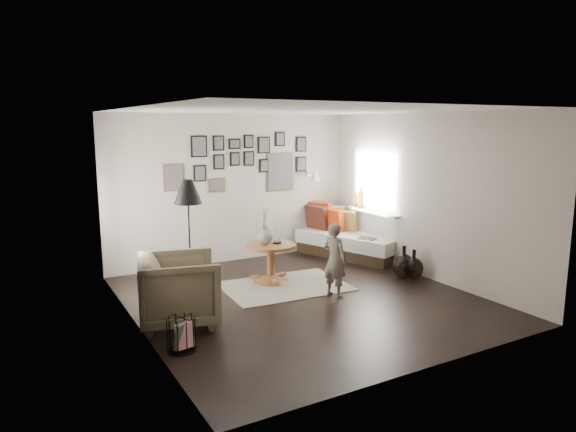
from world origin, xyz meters
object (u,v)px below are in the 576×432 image
pedestal_table (271,265)px  armchair (179,289)px  vase (265,233)px  floor_lamp (188,196)px  magazine_basket (182,334)px  child (335,260)px  demijohn_large (404,266)px  daybed (347,239)px  demijohn_small (413,268)px

pedestal_table → armchair: (-1.74, -0.93, 0.15)m
pedestal_table → vase: 0.50m
pedestal_table → vase: bearing=166.0°
armchair → floor_lamp: 1.41m
floor_lamp → armchair: bearing=-116.6°
floor_lamp → magazine_basket: bearing=-112.2°
magazine_basket → child: bearing=14.7°
armchair → demijohn_large: bearing=-74.9°
floor_lamp → child: bearing=-29.3°
pedestal_table → child: (0.47, -1.05, 0.26)m
daybed → armchair: 4.12m
pedestal_table → floor_lamp: floor_lamp is taller
armchair → floor_lamp: bearing=-12.6°
floor_lamp → child: 2.22m
floor_lamp → demijohn_large: size_ratio=3.16×
vase → child: bearing=-62.7°
vase → floor_lamp: size_ratio=0.33×
daybed → armchair: size_ratio=2.25×
pedestal_table → armchair: bearing=-152.0°
child → floor_lamp: bearing=45.1°
floor_lamp → child: size_ratio=1.55×
pedestal_table → armchair: size_ratio=0.82×
vase → armchair: bearing=-150.3°
daybed → floor_lamp: bearing=174.0°
demijohn_small → child: size_ratio=0.45×
child → demijohn_small: bearing=-103.0°
vase → daybed: (2.09, 0.74, -0.47)m
vase → demijohn_large: 2.26m
magazine_basket → demijohn_large: bearing=12.0°
vase → demijohn_large: vase is taller
floor_lamp → demijohn_small: (3.33, -0.93, -1.26)m
magazine_basket → demijohn_large: 3.99m
armchair → demijohn_large: (3.67, 0.07, -0.23)m
vase → daybed: 2.27m
armchair → pedestal_table: bearing=-48.0°
floor_lamp → daybed: bearing=13.8°
vase → magazine_basket: vase is taller
pedestal_table → magazine_basket: size_ratio=1.99×
demijohn_large → demijohn_small: bearing=-50.6°
armchair → magazine_basket: (-0.23, -0.76, -0.25)m
pedestal_table → child: bearing=-65.8°
daybed → demijohn_large: 1.63m
pedestal_table → demijohn_large: 2.11m
vase → floor_lamp: floor_lamp is taller
floor_lamp → demijohn_large: (3.23, -0.81, -1.24)m
pedestal_table → demijohn_large: size_ratio=1.46×
magazine_basket → daybed: bearing=31.6°
demijohn_small → child: 1.60m
pedestal_table → daybed: bearing=20.8°
demijohn_large → child: (-1.46, -0.19, 0.33)m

